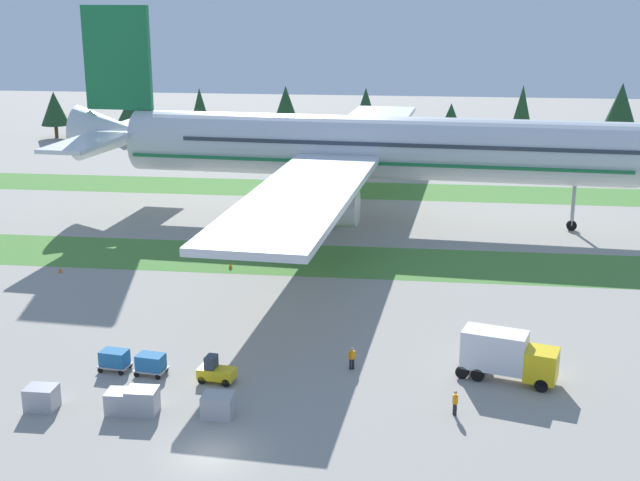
# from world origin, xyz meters

# --- Properties ---
(ground_plane) EXTENTS (400.00, 400.00, 0.00)m
(ground_plane) POSITION_xyz_m (0.00, 0.00, 0.00)
(ground_plane) COLOR gray
(grass_strip_near) EXTENTS (320.00, 11.23, 0.01)m
(grass_strip_near) POSITION_xyz_m (0.00, 39.98, 0.00)
(grass_strip_near) COLOR #4C8438
(grass_strip_near) RESTS_ON ground
(grass_strip_far) EXTENTS (320.00, 11.23, 0.01)m
(grass_strip_far) POSITION_xyz_m (0.00, 74.45, 0.00)
(grass_strip_far) COLOR #4C8438
(grass_strip_far) RESTS_ON ground
(airliner) EXTENTS (72.45, 89.21, 25.73)m
(airliner) POSITION_xyz_m (3.95, 57.38, 9.23)
(airliner) COLOR silver
(airliner) RESTS_ON ground
(baggage_tug) EXTENTS (2.75, 1.63, 1.97)m
(baggage_tug) POSITION_xyz_m (-2.09, 9.90, 0.81)
(baggage_tug) COLOR yellow
(baggage_tug) RESTS_ON ground
(cargo_dolly_lead) EXTENTS (2.38, 1.78, 1.55)m
(cargo_dolly_lead) POSITION_xyz_m (-7.07, 10.56, 0.92)
(cargo_dolly_lead) COLOR #A3A3A8
(cargo_dolly_lead) RESTS_ON ground
(cargo_dolly_second) EXTENTS (2.38, 1.78, 1.55)m
(cargo_dolly_second) POSITION_xyz_m (-9.94, 10.94, 0.92)
(cargo_dolly_second) COLOR #A3A3A8
(cargo_dolly_second) RESTS_ON ground
(catering_truck) EXTENTS (7.32, 4.11, 3.58)m
(catering_truck) POSITION_xyz_m (18.49, 12.84, 1.95)
(catering_truck) COLOR yellow
(catering_truck) RESTS_ON ground
(ground_crew_marshaller) EXTENTS (0.50, 0.36, 1.74)m
(ground_crew_marshaller) POSITION_xyz_m (7.36, 13.26, 0.95)
(ground_crew_marshaller) COLOR black
(ground_crew_marshaller) RESTS_ON ground
(ground_crew_loader) EXTENTS (0.36, 0.53, 1.74)m
(ground_crew_loader) POSITION_xyz_m (14.70, 6.93, 0.95)
(ground_crew_loader) COLOR black
(ground_crew_loader) RESTS_ON ground
(uld_container_0) EXTENTS (2.01, 1.62, 1.60)m
(uld_container_0) POSITION_xyz_m (-12.57, 4.43, 0.80)
(uld_container_0) COLOR #A3A3A8
(uld_container_0) RESTS_ON ground
(uld_container_1) EXTENTS (2.03, 1.64, 1.73)m
(uld_container_1) POSITION_xyz_m (-5.73, 4.68, 0.86)
(uld_container_1) COLOR #A3A3A8
(uld_container_1) RESTS_ON ground
(uld_container_2) EXTENTS (2.07, 1.69, 1.51)m
(uld_container_2) POSITION_xyz_m (-7.11, 4.65, 0.76)
(uld_container_2) COLOR #A3A3A8
(uld_container_2) RESTS_ON ground
(uld_container_3) EXTENTS (2.02, 1.63, 1.55)m
(uld_container_3) POSITION_xyz_m (-0.69, 4.88, 0.78)
(uld_container_3) COLOR #A3A3A8
(uld_container_3) RESTS_ON ground
(taxiway_marker_0) EXTENTS (0.44, 0.44, 0.56)m
(taxiway_marker_0) POSITION_xyz_m (-23.64, 32.66, 0.28)
(taxiway_marker_0) COLOR orange
(taxiway_marker_0) RESTS_ON ground
(taxiway_marker_1) EXTENTS (0.44, 0.44, 0.66)m
(taxiway_marker_1) POSITION_xyz_m (-7.01, 36.07, 0.33)
(taxiway_marker_1) COLOR orange
(taxiway_marker_1) RESTS_ON ground
(distant_tree_line) EXTENTS (193.23, 11.50, 12.23)m
(distant_tree_line) POSITION_xyz_m (-3.67, 115.50, 6.57)
(distant_tree_line) COLOR #4C3823
(distant_tree_line) RESTS_ON ground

